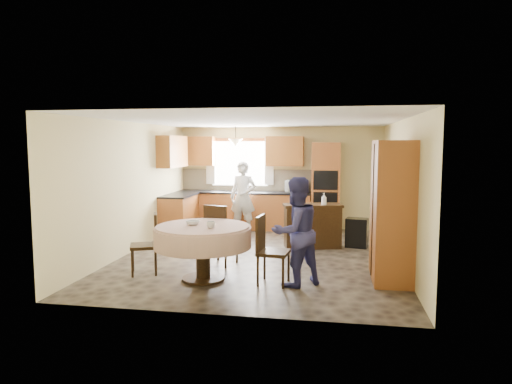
{
  "coord_description": "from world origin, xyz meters",
  "views": [
    {
      "loc": [
        1.35,
        -8.23,
        2.08
      ],
      "look_at": [
        -0.13,
        0.3,
        1.17
      ],
      "focal_mm": 32.0,
      "sensor_mm": 36.0,
      "label": 1
    }
  ],
  "objects_px": {
    "sideboard": "(312,227)",
    "chair_left": "(149,241)",
    "cupboard": "(392,211)",
    "chair_back": "(219,232)",
    "person_sink": "(243,197)",
    "oven_tower": "(326,187)",
    "person_dining": "(296,232)",
    "chair_right": "(268,246)",
    "dining_table": "(203,238)"
  },
  "relations": [
    {
      "from": "sideboard",
      "to": "chair_left",
      "type": "height_order",
      "value": "chair_left"
    },
    {
      "from": "cupboard",
      "to": "chair_back",
      "type": "xyz_separation_m",
      "value": [
        -2.81,
        0.36,
        -0.49
      ]
    },
    {
      "from": "chair_back",
      "to": "person_sink",
      "type": "distance_m",
      "value": 2.92
    },
    {
      "from": "oven_tower",
      "to": "sideboard",
      "type": "height_order",
      "value": "oven_tower"
    },
    {
      "from": "person_dining",
      "to": "sideboard",
      "type": "bearing_deg",
      "value": -132.97
    },
    {
      "from": "oven_tower",
      "to": "person_dining",
      "type": "xyz_separation_m",
      "value": [
        -0.35,
        -4.35,
        -0.26
      ]
    },
    {
      "from": "chair_back",
      "to": "chair_right",
      "type": "height_order",
      "value": "chair_back"
    },
    {
      "from": "oven_tower",
      "to": "dining_table",
      "type": "height_order",
      "value": "oven_tower"
    },
    {
      "from": "person_dining",
      "to": "cupboard",
      "type": "bearing_deg",
      "value": 160.77
    },
    {
      "from": "oven_tower",
      "to": "person_sink",
      "type": "height_order",
      "value": "oven_tower"
    },
    {
      "from": "cupboard",
      "to": "chair_back",
      "type": "bearing_deg",
      "value": 172.77
    },
    {
      "from": "cupboard",
      "to": "person_dining",
      "type": "bearing_deg",
      "value": -159.12
    },
    {
      "from": "chair_right",
      "to": "person_sink",
      "type": "height_order",
      "value": "person_sink"
    },
    {
      "from": "cupboard",
      "to": "chair_left",
      "type": "distance_m",
      "value": 3.85
    },
    {
      "from": "oven_tower",
      "to": "person_sink",
      "type": "xyz_separation_m",
      "value": [
        -1.9,
        -0.55,
        -0.22
      ]
    },
    {
      "from": "oven_tower",
      "to": "sideboard",
      "type": "distance_m",
      "value": 1.93
    },
    {
      "from": "chair_right",
      "to": "person_dining",
      "type": "distance_m",
      "value": 0.47
    },
    {
      "from": "oven_tower",
      "to": "dining_table",
      "type": "bearing_deg",
      "value": -112.23
    },
    {
      "from": "cupboard",
      "to": "person_sink",
      "type": "bearing_deg",
      "value": 132.35
    },
    {
      "from": "sideboard",
      "to": "chair_back",
      "type": "height_order",
      "value": "chair_back"
    },
    {
      "from": "chair_back",
      "to": "chair_right",
      "type": "xyz_separation_m",
      "value": [
        0.98,
        -0.88,
        -0.02
      ]
    },
    {
      "from": "chair_right",
      "to": "cupboard",
      "type": "bearing_deg",
      "value": -67.66
    },
    {
      "from": "dining_table",
      "to": "chair_back",
      "type": "relative_size",
      "value": 1.41
    },
    {
      "from": "dining_table",
      "to": "chair_right",
      "type": "height_order",
      "value": "chair_right"
    },
    {
      "from": "person_sink",
      "to": "person_dining",
      "type": "distance_m",
      "value": 4.1
    },
    {
      "from": "dining_table",
      "to": "chair_left",
      "type": "relative_size",
      "value": 1.52
    },
    {
      "from": "sideboard",
      "to": "person_dining",
      "type": "xyz_separation_m",
      "value": [
        -0.13,
        -2.54,
        0.39
      ]
    },
    {
      "from": "oven_tower",
      "to": "chair_back",
      "type": "bearing_deg",
      "value": -116.77
    },
    {
      "from": "sideboard",
      "to": "person_sink",
      "type": "xyz_separation_m",
      "value": [
        -1.68,
        1.26,
        0.43
      ]
    },
    {
      "from": "sideboard",
      "to": "dining_table",
      "type": "height_order",
      "value": "dining_table"
    },
    {
      "from": "cupboard",
      "to": "dining_table",
      "type": "bearing_deg",
      "value": -169.69
    },
    {
      "from": "dining_table",
      "to": "person_dining",
      "type": "distance_m",
      "value": 1.42
    },
    {
      "from": "dining_table",
      "to": "chair_left",
      "type": "distance_m",
      "value": 0.99
    },
    {
      "from": "dining_table",
      "to": "chair_right",
      "type": "bearing_deg",
      "value": -0.19
    },
    {
      "from": "chair_back",
      "to": "oven_tower",
      "type": "bearing_deg",
      "value": -99.67
    },
    {
      "from": "cupboard",
      "to": "chair_back",
      "type": "height_order",
      "value": "cupboard"
    },
    {
      "from": "sideboard",
      "to": "person_dining",
      "type": "bearing_deg",
      "value": -107.11
    },
    {
      "from": "chair_left",
      "to": "cupboard",
      "type": "bearing_deg",
      "value": 71.61
    },
    {
      "from": "chair_left",
      "to": "chair_back",
      "type": "xyz_separation_m",
      "value": [
        0.99,
        0.67,
        0.04
      ]
    },
    {
      "from": "dining_table",
      "to": "cupboard",
      "type": "bearing_deg",
      "value": 10.31
    },
    {
      "from": "person_dining",
      "to": "chair_right",
      "type": "bearing_deg",
      "value": -43.25
    },
    {
      "from": "person_dining",
      "to": "chair_back",
      "type": "bearing_deg",
      "value": -72.98
    },
    {
      "from": "sideboard",
      "to": "dining_table",
      "type": "distance_m",
      "value": 2.96
    },
    {
      "from": "oven_tower",
      "to": "dining_table",
      "type": "xyz_separation_m",
      "value": [
        -1.77,
        -4.32,
        -0.4
      ]
    },
    {
      "from": "oven_tower",
      "to": "chair_left",
      "type": "bearing_deg",
      "value": -123.53
    },
    {
      "from": "oven_tower",
      "to": "chair_right",
      "type": "distance_m",
      "value": 4.42
    },
    {
      "from": "chair_left",
      "to": "chair_right",
      "type": "xyz_separation_m",
      "value": [
        1.97,
        -0.21,
        0.03
      ]
    },
    {
      "from": "chair_left",
      "to": "person_dining",
      "type": "height_order",
      "value": "person_dining"
    },
    {
      "from": "cupboard",
      "to": "dining_table",
      "type": "distance_m",
      "value": 2.91
    },
    {
      "from": "sideboard",
      "to": "chair_back",
      "type": "bearing_deg",
      "value": -146.96
    }
  ]
}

